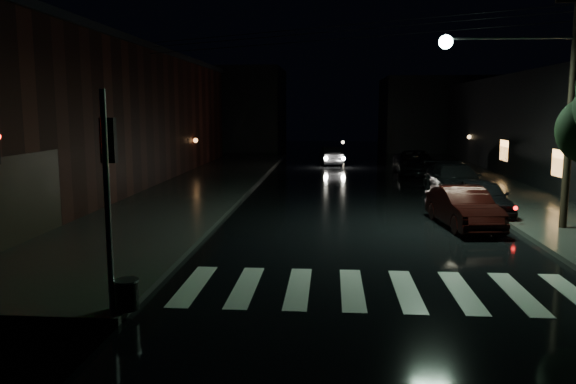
% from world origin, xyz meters
% --- Properties ---
extents(ground, '(120.00, 120.00, 0.00)m').
position_xyz_m(ground, '(0.00, 0.00, 0.00)').
color(ground, black).
rests_on(ground, ground).
extents(sidewalk_left, '(6.00, 44.00, 0.15)m').
position_xyz_m(sidewalk_left, '(-5.00, 14.00, 0.07)').
color(sidewalk_left, '#282826').
rests_on(sidewalk_left, ground).
extents(sidewalk_right, '(4.00, 44.00, 0.15)m').
position_xyz_m(sidewalk_right, '(10.00, 14.00, 0.07)').
color(sidewalk_right, '#282826').
rests_on(sidewalk_right, ground).
extents(building_left, '(10.00, 36.00, 7.00)m').
position_xyz_m(building_left, '(-12.00, 16.00, 3.50)').
color(building_left, black).
rests_on(building_left, ground).
extents(building_far_left, '(14.00, 10.00, 8.00)m').
position_xyz_m(building_far_left, '(-10.00, 45.00, 4.00)').
color(building_far_left, black).
rests_on(building_far_left, ground).
extents(building_far_right, '(14.00, 10.00, 7.00)m').
position_xyz_m(building_far_right, '(14.00, 45.00, 3.50)').
color(building_far_right, black).
rests_on(building_far_right, ground).
extents(crosswalk, '(9.00, 3.00, 0.01)m').
position_xyz_m(crosswalk, '(3.00, 0.50, 0.01)').
color(crosswalk, beige).
rests_on(crosswalk, ground).
extents(signal_pole_corner, '(0.68, 0.61, 4.20)m').
position_xyz_m(signal_pole_corner, '(-2.14, -1.46, 1.54)').
color(signal_pole_corner, slate).
rests_on(signal_pole_corner, ground).
extents(utility_pole, '(4.92, 0.44, 8.00)m').
position_xyz_m(utility_pole, '(8.83, 7.00, 4.60)').
color(utility_pole, black).
rests_on(utility_pole, ground).
extents(parked_car_a, '(1.68, 4.12, 1.40)m').
position_xyz_m(parked_car_a, '(7.60, 9.73, 0.70)').
color(parked_car_a, black).
rests_on(parked_car_a, ground).
extents(parked_car_b, '(1.96, 4.31, 1.37)m').
position_xyz_m(parked_car_b, '(6.41, 7.51, 0.69)').
color(parked_car_b, black).
rests_on(parked_car_b, ground).
extents(parked_car_c, '(2.34, 5.28, 1.51)m').
position_xyz_m(parked_car_c, '(7.60, 14.51, 0.75)').
color(parked_car_c, black).
rests_on(parked_car_c, ground).
extents(parked_car_d, '(2.53, 5.31, 1.46)m').
position_xyz_m(parked_car_d, '(7.13, 23.35, 0.73)').
color(parked_car_d, black).
rests_on(parked_car_d, ground).
extents(oncoming_car, '(1.79, 4.09, 1.31)m').
position_xyz_m(oncoming_car, '(1.94, 29.10, 0.65)').
color(oncoming_car, black).
rests_on(oncoming_car, ground).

